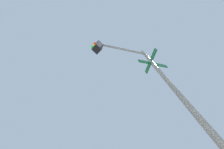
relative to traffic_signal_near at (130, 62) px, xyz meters
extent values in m
cylinder|color=slate|center=(-0.51, -0.78, -1.28)|extent=(0.12, 0.12, 6.36)
cylinder|color=slate|center=(0.07, 0.11, 1.50)|extent=(1.24, 1.82, 0.09)
cube|color=black|center=(0.65, 1.00, 1.05)|extent=(0.28, 0.28, 0.80)
sphere|color=red|center=(0.74, 1.12, 1.30)|extent=(0.18, 0.18, 0.18)
sphere|color=orange|center=(0.74, 1.12, 1.05)|extent=(0.18, 0.18, 0.18)
sphere|color=green|center=(0.74, 1.12, 0.80)|extent=(0.18, 0.18, 0.18)
cube|color=#0F5128|center=(-0.51, -0.78, 0.36)|extent=(0.64, 0.94, 0.20)
cube|color=#0F5128|center=(-0.51, -0.78, 0.58)|extent=(0.86, 0.58, 0.20)
camera|label=1|loc=(-0.52, 1.37, -3.20)|focal=16.77mm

